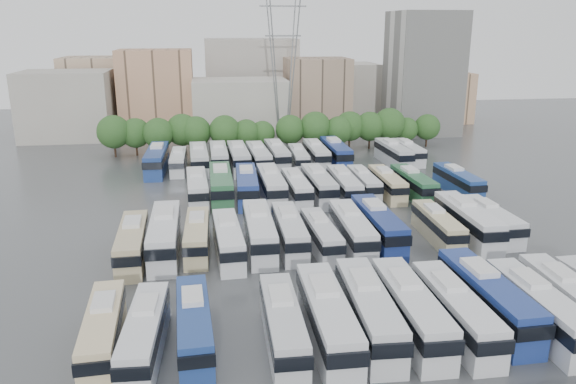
{
  "coord_description": "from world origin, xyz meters",
  "views": [
    {
      "loc": [
        -13.37,
        -61.12,
        22.86
      ],
      "look_at": [
        -3.62,
        5.23,
        3.0
      ],
      "focal_mm": 35.0,
      "sensor_mm": 36.0,
      "label": 1
    }
  ],
  "objects": [
    {
      "name": "ground",
      "position": [
        0.0,
        0.0,
        0.0
      ],
      "size": [
        220.0,
        220.0,
        0.0
      ],
      "primitive_type": "plane",
      "color": "#424447",
      "rests_on": "ground"
    },
    {
      "name": "tree_line",
      "position": [
        -1.26,
        42.13,
        4.31
      ],
      "size": [
        64.96,
        7.32,
        7.79
      ],
      "color": "black",
      "rests_on": "ground"
    },
    {
      "name": "city_buildings",
      "position": [
        -7.46,
        71.86,
        7.87
      ],
      "size": [
        102.0,
        35.0,
        20.0
      ],
      "color": "#9E998E",
      "rests_on": "ground"
    },
    {
      "name": "apartment_tower",
      "position": [
        34.0,
        58.0,
        13.0
      ],
      "size": [
        14.0,
        14.0,
        26.0
      ],
      "primitive_type": "cube",
      "color": "silver",
      "rests_on": "ground"
    },
    {
      "name": "electricity_pylon",
      "position": [
        2.0,
        50.0,
        18.66
      ],
      "size": [
        9.0,
        6.91,
        33.83
      ],
      "color": "slate",
      "rests_on": "ground"
    },
    {
      "name": "bus_r0_s0",
      "position": [
        -21.39,
        -23.42,
        1.71
      ],
      "size": [
        2.99,
        11.23,
        3.49
      ],
      "rotation": [
        0.0,
        0.0,
        0.05
      ],
      "color": "beige",
      "rests_on": "ground"
    },
    {
      "name": "bus_r0_s1",
      "position": [
        -18.36,
        -24.34,
        1.72
      ],
      "size": [
        3.01,
        11.29,
        3.51
      ],
      "rotation": [
        0.0,
        0.0,
        -0.05
      ],
      "color": "silver",
      "rests_on": "ground"
    },
    {
      "name": "bus_r0_s2",
      "position": [
        -14.88,
        -23.59,
        1.74
      ],
      "size": [
        3.0,
        11.39,
        3.54
      ],
      "rotation": [
        0.0,
        0.0,
        0.05
      ],
      "color": "navy",
      "rests_on": "ground"
    },
    {
      "name": "bus_r0_s4",
      "position": [
        -8.39,
        -24.64,
        1.8
      ],
      "size": [
        2.72,
        11.69,
        3.66
      ],
      "rotation": [
        0.0,
        0.0,
        -0.01
      ],
      "color": "silver",
      "rests_on": "ground"
    },
    {
      "name": "bus_r0_s5",
      "position": [
        -5.01,
        -24.46,
        1.99
      ],
      "size": [
        2.95,
        12.98,
        4.06
      ],
      "rotation": [
        0.0,
        0.0,
        -0.01
      ],
      "color": "silver",
      "rests_on": "ground"
    },
    {
      "name": "bus_r0_s6",
      "position": [
        -1.66,
        -23.82,
        1.99
      ],
      "size": [
        3.36,
        13.04,
        4.06
      ],
      "rotation": [
        0.0,
        0.0,
        -0.04
      ],
      "color": "silver",
      "rests_on": "ground"
    },
    {
      "name": "bus_r0_s7",
      "position": [
        1.59,
        -24.1,
        1.98
      ],
      "size": [
        2.98,
        12.88,
        4.03
      ],
      "rotation": [
        0.0,
        0.0,
        -0.01
      ],
      "color": "silver",
      "rests_on": "ground"
    },
    {
      "name": "bus_r0_s8",
      "position": [
        4.99,
        -24.66,
        1.89
      ],
      "size": [
        2.72,
        12.26,
        3.84
      ],
      "rotation": [
        0.0,
        0.0,
        0.0
      ],
      "color": "silver",
      "rests_on": "ground"
    },
    {
      "name": "bus_r0_s9",
      "position": [
        8.37,
        -23.15,
        2.01
      ],
      "size": [
        3.17,
        13.12,
        4.1
      ],
      "rotation": [
        0.0,
        0.0,
        0.03
      ],
      "color": "navy",
      "rests_on": "ground"
    },
    {
      "name": "bus_r0_s10",
      "position": [
        11.53,
        -25.19,
        1.91
      ],
      "size": [
        2.76,
        12.39,
        3.88
      ],
      "rotation": [
        0.0,
        0.0,
        0.0
      ],
      "color": "silver",
      "rests_on": "ground"
    },
    {
      "name": "bus_r0_s11",
      "position": [
        14.78,
        -24.25,
        1.86
      ],
      "size": [
        3.13,
        12.16,
        3.78
      ],
      "rotation": [
        0.0,
        0.0,
        -0.04
      ],
      "color": "silver",
      "rests_on": "ground"
    },
    {
      "name": "bus_r1_s0",
      "position": [
        -21.27,
        -6.52,
        1.86
      ],
      "size": [
        3.03,
        12.18,
        3.8
      ],
      "rotation": [
        0.0,
        0.0,
        0.03
      ],
      "color": "tan",
      "rests_on": "ground"
    },
    {
      "name": "bus_r1_s1",
      "position": [
        -18.13,
        -5.23,
        2.07
      ],
      "size": [
        3.03,
        13.47,
        4.22
      ],
      "rotation": [
        0.0,
        0.0,
        0.01
      ],
      "color": "silver",
      "rests_on": "ground"
    },
    {
      "name": "bus_r1_s2",
      "position": [
        -14.81,
        -5.07,
        1.74
      ],
      "size": [
        2.73,
        11.33,
        3.54
      ],
      "rotation": [
        0.0,
        0.0,
        -0.02
      ],
      "color": "#CDBC8C",
      "rests_on": "ground"
    },
    {
      "name": "bus_r1_s3",
      "position": [
        -11.63,
        -6.88,
        1.81
      ],
      "size": [
        3.08,
        11.87,
        3.69
      ],
      "rotation": [
        0.0,
        0.0,
        0.04
      ],
      "color": "silver",
      "rests_on": "ground"
    },
    {
      "name": "bus_r1_s4",
      "position": [
        -8.26,
        -5.36,
        1.98
      ],
      "size": [
        2.9,
        12.87,
        4.03
      ],
      "rotation": [
        0.0,
        0.0,
        -0.01
      ],
      "color": "silver",
      "rests_on": "ground"
    },
    {
      "name": "bus_r1_s5",
      "position": [
        -5.03,
        -5.47,
        1.84
      ],
      "size": [
        2.67,
        11.95,
        3.75
      ],
      "rotation": [
        0.0,
        0.0,
        -0.01
      ],
      "color": "silver",
      "rests_on": "ground"
    },
    {
      "name": "bus_r1_s6",
      "position": [
        -1.83,
        -6.69,
        1.67
      ],
      "size": [
        2.75,
        10.92,
        3.4
      ],
      "rotation": [
        0.0,
        0.0,
        0.04
      ],
      "color": "silver",
      "rests_on": "ground"
    },
    {
      "name": "bus_r1_s7",
      "position": [
        1.66,
        -6.17,
        1.91
      ],
      "size": [
        2.9,
        12.44,
        3.89
      ],
      "rotation": [
        0.0,
        0.0,
        -0.02
      ],
      "color": "silver",
      "rests_on": "ground"
    },
    {
      "name": "bus_r1_s8",
      "position": [
        4.82,
        -5.21,
        1.98
      ],
      "size": [
        2.98,
        12.91,
        4.04
      ],
      "rotation": [
        0.0,
        0.0,
        0.01
      ],
      "color": "navy",
      "rests_on": "ground"
    },
    {
      "name": "bus_r1_s10",
      "position": [
        11.53,
        -5.71,
        1.69
      ],
      "size": [
        2.67,
        11.03,
        3.44
      ],
      "rotation": [
        0.0,
        0.0,
        -0.02
      ],
      "color": "beige",
      "rests_on": "ground"
    },
    {
      "name": "bus_r1_s11",
      "position": [
        15.07,
        -5.52,
        2.0
      ],
      "size": [
        2.96,
        13.04,
        4.08
      ],
      "rotation": [
        0.0,
        0.0,
        -0.01
      ],
      "color": "silver",
      "rests_on": "ground"
    },
    {
      "name": "bus_r1_s12",
      "position": [
        18.2,
        -4.96,
        1.74
      ],
      "size": [
        2.72,
        11.34,
        3.54
      ],
      "rotation": [
        0.0,
        0.0,
        0.02
      ],
      "color": "silver",
      "rests_on": "ground"
    },
    {
      "name": "bus_r2_s2",
      "position": [
        -14.94,
        12.72,
        1.89
      ],
      "size": [
        3.17,
        12.35,
        3.84
      ],
      "rotation": [
        0.0,
        0.0,
        0.04
      ],
      "color": "silver",
      "rests_on": "ground"
    },
    {
      "name": "bus_r2_s3",
      "position": [
        -11.72,
        12.97,
        2.11
      ],
      "size": [
        2.99,
        13.69,
        4.29
      ],
      "rotation": [
        0.0,
        0.0,
        0.0
      ],
      "color": "#2B663E",
      "rests_on": "ground"
    },
    {
      "name": "bus_r2_s4",
      "position": [
        -8.22,
        12.74,
        2.0
      ],
      "size": [
        3.36,
        13.07,
        4.07
      ],
      "rotation": [
        0.0,
        0.0,
        -0.04
      ],
      "color": "navy",
      "rests_on": "ground"
    },
    {
      "name": "bus_r2_s5",
      "position": [
        -4.9,
        12.45,
        1.98
      ],
      "size": [
        3.01,
        12.89,
        4.03
      ],
      "rotation": [
        0.0,
        0.0,
        0.02
      ],
      "color": "silver",
      "rests_on": "ground"
    },
    {
      "name": "bus_r2_s6",
      "position": [
        -1.59,
        11.19,
        1.79
      ],
      "size": [
        2.77,
        11.65,
        3.64
      ],
      "rotation": [
        0.0,
        0.0,
        0.02
      ],
      "color": "silver",
      "rests_on": "ground"
    },
    {
      "name": "bus_r2_s7",
      "position": [
        1.62,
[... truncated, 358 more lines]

